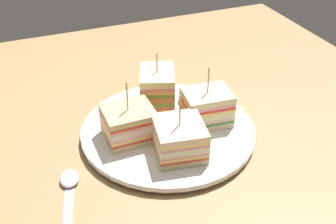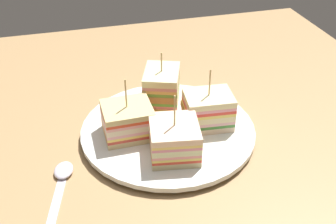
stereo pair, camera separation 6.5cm
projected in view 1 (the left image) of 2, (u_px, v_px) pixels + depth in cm
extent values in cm
cube|color=#A27D52|center=(168.00, 139.00, 69.04)|extent=(95.15, 94.37, 1.80)
cylinder|color=white|center=(168.00, 133.00, 68.36)|extent=(17.16, 17.16, 0.65)
cylinder|color=white|center=(168.00, 130.00, 67.96)|extent=(27.67, 27.67, 0.80)
cube|color=#E9C88B|center=(129.00, 134.00, 65.54)|extent=(7.49, 6.65, 0.90)
cube|color=#9E7242|center=(151.00, 129.00, 66.70)|extent=(0.38, 6.42, 0.90)
cube|color=#CA4132|center=(129.00, 131.00, 65.16)|extent=(7.49, 6.65, 0.47)
cube|color=#F9D056|center=(129.00, 128.00, 64.89)|extent=(7.49, 6.65, 0.47)
cube|color=pink|center=(129.00, 126.00, 64.63)|extent=(7.49, 6.65, 0.47)
cube|color=beige|center=(129.00, 122.00, 64.24)|extent=(7.49, 6.65, 0.90)
cube|color=#9E7242|center=(151.00, 117.00, 65.40)|extent=(0.38, 6.42, 0.90)
cube|color=#EF9F95|center=(128.00, 118.00, 63.86)|extent=(7.49, 6.65, 0.47)
cube|color=red|center=(128.00, 115.00, 63.59)|extent=(7.49, 6.65, 0.47)
cube|color=#D8BF7E|center=(128.00, 112.00, 63.21)|extent=(7.49, 6.65, 0.90)
cylinder|color=tan|center=(127.00, 96.00, 61.65)|extent=(0.24, 0.24, 4.68)
cube|color=#D0BC87|center=(179.00, 150.00, 62.33)|extent=(8.07, 8.44, 0.95)
cube|color=#B2844C|center=(174.00, 135.00, 65.27)|extent=(6.77, 1.40, 0.95)
cube|color=red|center=(179.00, 146.00, 61.94)|extent=(8.07, 8.44, 0.43)
cube|color=#E6CA58|center=(179.00, 144.00, 61.70)|extent=(8.07, 8.44, 0.43)
cube|color=pink|center=(179.00, 141.00, 61.46)|extent=(8.07, 8.44, 0.43)
cube|color=beige|center=(179.00, 138.00, 61.07)|extent=(8.07, 8.44, 0.95)
cube|color=#B2844C|center=(174.00, 123.00, 64.01)|extent=(6.77, 1.40, 0.95)
cube|color=pink|center=(180.00, 134.00, 60.69)|extent=(8.07, 8.44, 0.43)
cube|color=#F1D064|center=(180.00, 131.00, 60.44)|extent=(8.07, 8.44, 0.43)
cube|color=beige|center=(180.00, 127.00, 60.06)|extent=(8.07, 8.44, 0.95)
cylinder|color=tan|center=(180.00, 110.00, 58.43)|extent=(0.24, 0.24, 4.87)
cube|color=beige|center=(206.00, 119.00, 68.89)|extent=(7.90, 6.51, 0.98)
cube|color=#B2844C|center=(185.00, 123.00, 68.03)|extent=(0.82, 5.74, 0.98)
cube|color=#408234|center=(206.00, 115.00, 68.47)|extent=(7.90, 6.51, 0.52)
cube|color=#E1A7A2|center=(206.00, 112.00, 68.19)|extent=(7.90, 6.51, 0.52)
cube|color=beige|center=(207.00, 109.00, 67.77)|extent=(7.90, 6.51, 0.98)
cube|color=#9E7242|center=(185.00, 112.00, 66.91)|extent=(0.82, 5.74, 0.98)
cube|color=#E4CB5C|center=(207.00, 105.00, 67.35)|extent=(7.90, 6.51, 0.52)
cube|color=#DB3E33|center=(207.00, 102.00, 67.06)|extent=(7.90, 6.51, 0.52)
cube|color=pink|center=(207.00, 99.00, 66.77)|extent=(7.90, 6.51, 0.52)
cube|color=beige|center=(207.00, 95.00, 66.36)|extent=(7.90, 6.51, 0.98)
cylinder|color=tan|center=(208.00, 80.00, 64.85)|extent=(0.24, 0.24, 4.44)
cube|color=beige|center=(158.00, 104.00, 72.52)|extent=(7.80, 8.87, 1.16)
cube|color=#9E7242|center=(158.00, 116.00, 69.51)|extent=(5.25, 2.17, 1.16)
cube|color=#F1C558|center=(157.00, 99.00, 72.04)|extent=(7.80, 8.87, 0.55)
cube|color=pink|center=(157.00, 97.00, 71.73)|extent=(7.80, 8.87, 0.55)
cube|color=#59B24C|center=(157.00, 94.00, 71.42)|extent=(7.80, 8.87, 0.55)
cube|color=beige|center=(157.00, 89.00, 70.94)|extent=(7.80, 8.87, 1.16)
cube|color=#B2844C|center=(158.00, 101.00, 67.93)|extent=(5.25, 2.17, 1.16)
cube|color=#609F3E|center=(157.00, 85.00, 70.46)|extent=(7.80, 8.87, 0.55)
cube|color=#EEBF65|center=(157.00, 82.00, 70.15)|extent=(7.80, 8.87, 0.55)
cube|color=pink|center=(157.00, 79.00, 69.84)|extent=(7.80, 8.87, 0.55)
cube|color=beige|center=(157.00, 75.00, 69.37)|extent=(7.80, 8.87, 1.16)
cylinder|color=tan|center=(157.00, 62.00, 68.11)|extent=(0.24, 0.24, 3.32)
cylinder|color=tan|center=(167.00, 133.00, 66.10)|extent=(3.87, 3.87, 0.41)
cylinder|color=#E4D184|center=(178.00, 131.00, 65.44)|extent=(4.35, 4.33, 0.91)
cylinder|color=#E9BD6B|center=(162.00, 123.00, 67.20)|extent=(5.71, 5.73, 0.79)
cube|color=silver|center=(68.00, 215.00, 54.19)|extent=(3.50, 10.01, 0.25)
ellipsoid|color=silver|center=(70.00, 178.00, 59.32)|extent=(3.49, 4.27, 1.00)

